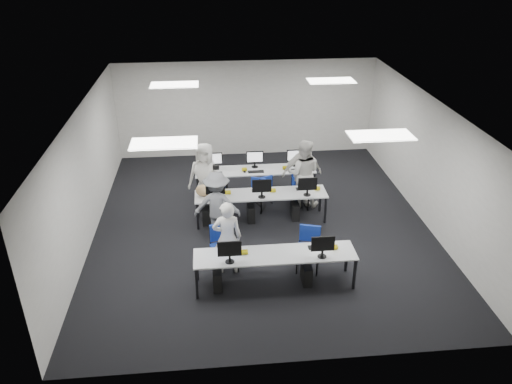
{
  "coord_description": "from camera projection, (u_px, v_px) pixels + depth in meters",
  "views": [
    {
      "loc": [
        -1.17,
        -10.49,
        6.29
      ],
      "look_at": [
        -0.16,
        -0.22,
        1.0
      ],
      "focal_mm": 35.0,
      "sensor_mm": 36.0,
      "label": 1
    }
  ],
  "objects": [
    {
      "name": "dslr_camera",
      "position": [
        216.0,
        167.0,
        11.15
      ],
      "size": [
        0.16,
        0.19,
        0.1
      ],
      "primitive_type": "cube",
      "rotation": [
        0.0,
        0.0,
        3.04
      ],
      "color": "black",
      "rests_on": "photographer"
    },
    {
      "name": "room",
      "position": [
        262.0,
        168.0,
        11.57
      ],
      "size": [
        9.0,
        9.02,
        3.0
      ],
      "color": "black",
      "rests_on": "ground"
    },
    {
      "name": "student_1",
      "position": [
        303.0,
        173.0,
        12.75
      ],
      "size": [
        1.01,
        0.87,
        1.8
      ],
      "primitive_type": "imported",
      "rotation": [
        0.0,
        0.0,
        2.91
      ],
      "color": "white",
      "rests_on": "ground"
    },
    {
      "name": "desk_mid",
      "position": [
        261.0,
        195.0,
        12.12
      ],
      "size": [
        3.2,
        0.7,
        0.73
      ],
      "color": "#B4B7B8",
      "rests_on": "ground"
    },
    {
      "name": "chair_0",
      "position": [
        224.0,
        255.0,
        10.49
      ],
      "size": [
        0.61,
        0.64,
        0.98
      ],
      "rotation": [
        0.0,
        0.0,
        0.3
      ],
      "color": "navy",
      "rests_on": "ground"
    },
    {
      "name": "chair_3",
      "position": [
        257.0,
        200.0,
        12.81
      ],
      "size": [
        0.53,
        0.55,
        0.81
      ],
      "rotation": [
        0.0,
        0.0,
        -0.37
      ],
      "color": "navy",
      "rests_on": "ground"
    },
    {
      "name": "student_2",
      "position": [
        205.0,
        177.0,
        12.58
      ],
      "size": [
        1.01,
        0.82,
        1.78
      ],
      "primitive_type": "imported",
      "rotation": [
        0.0,
        0.0,
        -0.33
      ],
      "color": "white",
      "rests_on": "ground"
    },
    {
      "name": "chair_6",
      "position": [
        263.0,
        193.0,
        13.15
      ],
      "size": [
        0.53,
        0.55,
        0.82
      ],
      "rotation": [
        0.0,
        0.0,
        0.37
      ],
      "color": "navy",
      "rests_on": "ground"
    },
    {
      "name": "desk_back",
      "position": [
        255.0,
        171.0,
        13.36
      ],
      "size": [
        3.2,
        0.7,
        0.73
      ],
      "color": "#B4B7B8",
      "rests_on": "ground"
    },
    {
      "name": "student_3",
      "position": [
        302.0,
        173.0,
        12.75
      ],
      "size": [
        1.11,
        0.6,
        1.79
      ],
      "primitive_type": "imported",
      "rotation": [
        0.0,
        0.0,
        0.17
      ],
      "color": "white",
      "rests_on": "ground"
    },
    {
      "name": "handbag",
      "position": [
        203.0,
        190.0,
        11.93
      ],
      "size": [
        0.38,
        0.26,
        0.29
      ],
      "primitive_type": "ellipsoid",
      "rotation": [
        0.0,
        0.0,
        -0.09
      ],
      "color": "tan",
      "rests_on": "desk_mid"
    },
    {
      "name": "ceiling_panels",
      "position": [
        262.0,
        106.0,
        10.9
      ],
      "size": [
        5.2,
        4.6,
        0.02
      ],
      "color": "white",
      "rests_on": "room"
    },
    {
      "name": "chair_5",
      "position": [
        216.0,
        196.0,
        13.0
      ],
      "size": [
        0.51,
        0.54,
        0.86
      ],
      "rotation": [
        0.0,
        0.0,
        -0.24
      ],
      "color": "navy",
      "rests_on": "ground"
    },
    {
      "name": "equipment_back",
      "position": [
        262.0,
        182.0,
        13.54
      ],
      "size": [
        2.91,
        0.41,
        1.19
      ],
      "color": "white",
      "rests_on": "desk_back"
    },
    {
      "name": "student_0",
      "position": [
        227.0,
        238.0,
        10.15
      ],
      "size": [
        0.6,
        0.4,
        1.64
      ],
      "primitive_type": "imported",
      "rotation": [
        0.0,
        0.0,
        3.15
      ],
      "color": "white",
      "rests_on": "ground"
    },
    {
      "name": "equipment_mid",
      "position": [
        253.0,
        208.0,
        12.24
      ],
      "size": [
        2.91,
        0.41,
        1.19
      ],
      "color": "white",
      "rests_on": "desk_mid"
    },
    {
      "name": "chair_4",
      "position": [
        300.0,
        197.0,
        12.91
      ],
      "size": [
        0.43,
        0.47,
        0.86
      ],
      "rotation": [
        0.0,
        0.0,
        -0.03
      ],
      "color": "navy",
      "rests_on": "ground"
    },
    {
      "name": "photographer",
      "position": [
        217.0,
        205.0,
        11.39
      ],
      "size": [
        1.12,
        0.71,
        1.64
      ],
      "primitive_type": "imported",
      "rotation": [
        0.0,
        0.0,
        3.04
      ],
      "color": "slate",
      "rests_on": "ground"
    },
    {
      "name": "equipment_front",
      "position": [
        265.0,
        271.0,
        9.93
      ],
      "size": [
        2.51,
        0.41,
        1.19
      ],
      "color": "#0C2DA5",
      "rests_on": "desk_front"
    },
    {
      "name": "desk_front",
      "position": [
        275.0,
        256.0,
        9.82
      ],
      "size": [
        3.2,
        0.7,
        0.73
      ],
      "color": "#B4B7B8",
      "rests_on": "ground"
    },
    {
      "name": "chair_7",
      "position": [
        299.0,
        194.0,
        13.13
      ],
      "size": [
        0.49,
        0.52,
        0.82
      ],
      "rotation": [
        0.0,
        0.0,
        -0.23
      ],
      "color": "navy",
      "rests_on": "ground"
    },
    {
      "name": "chair_2",
      "position": [
        215.0,
        200.0,
        12.77
      ],
      "size": [
        0.49,
        0.53,
        0.89
      ],
      "rotation": [
        0.0,
        0.0,
        -0.12
      ],
      "color": "navy",
      "rests_on": "ground"
    },
    {
      "name": "chair_1",
      "position": [
        308.0,
        256.0,
        10.48
      ],
      "size": [
        0.58,
        0.61,
        0.94
      ],
      "rotation": [
        0.0,
        0.0,
        -0.29
      ],
      "color": "navy",
      "rests_on": "ground"
    }
  ]
}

